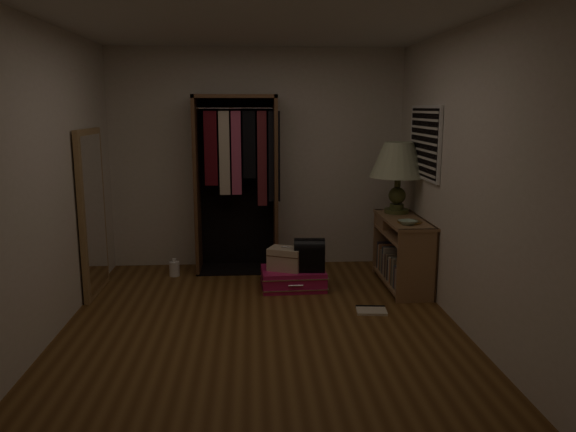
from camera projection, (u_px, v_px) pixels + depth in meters
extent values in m
plane|color=brown|center=(262.00, 324.00, 5.03)|extent=(4.00, 4.00, 0.00)
cube|color=beige|center=(257.00, 159.00, 6.74)|extent=(3.50, 0.02, 2.60)
cube|color=beige|center=(267.00, 231.00, 2.82)|extent=(3.50, 0.02, 2.60)
cube|color=beige|center=(461.00, 178.00, 4.89)|extent=(0.02, 4.00, 2.60)
cube|color=beige|center=(50.00, 182.00, 4.67)|extent=(0.02, 4.00, 2.60)
cube|color=silver|center=(259.00, 20.00, 4.53)|extent=(3.50, 4.00, 0.01)
cube|color=white|center=(425.00, 143.00, 5.82)|extent=(0.03, 0.96, 0.76)
cube|color=black|center=(425.00, 143.00, 5.82)|extent=(0.03, 0.90, 0.70)
cube|color=white|center=(422.00, 172.00, 5.88)|extent=(0.01, 0.88, 0.02)
cube|color=white|center=(422.00, 165.00, 5.86)|extent=(0.01, 0.88, 0.02)
cube|color=white|center=(423.00, 158.00, 5.85)|extent=(0.01, 0.88, 0.02)
cube|color=white|center=(423.00, 150.00, 5.83)|extent=(0.01, 0.88, 0.02)
cube|color=white|center=(423.00, 143.00, 5.82)|extent=(0.01, 0.88, 0.02)
cube|color=white|center=(424.00, 135.00, 5.80)|extent=(0.01, 0.88, 0.02)
cube|color=white|center=(424.00, 127.00, 5.79)|extent=(0.01, 0.88, 0.02)
cube|color=white|center=(424.00, 120.00, 5.77)|extent=(0.01, 0.88, 0.02)
cube|color=white|center=(425.00, 112.00, 5.76)|extent=(0.01, 0.88, 0.02)
cube|color=#966C48|center=(417.00, 266.00, 5.51)|extent=(0.40, 0.03, 0.75)
cube|color=#966C48|center=(390.00, 241.00, 6.56)|extent=(0.40, 0.03, 0.75)
cube|color=#966C48|center=(401.00, 280.00, 6.09)|extent=(0.40, 1.04, 0.03)
cube|color=#966C48|center=(403.00, 235.00, 6.00)|extent=(0.40, 1.04, 0.03)
cube|color=#966C48|center=(404.00, 220.00, 5.96)|extent=(0.42, 1.12, 0.03)
cube|color=brown|center=(420.00, 252.00, 6.04)|extent=(0.02, 1.10, 0.75)
cube|color=#966C48|center=(395.00, 222.00, 6.30)|extent=(0.36, 0.38, 0.13)
cube|color=gray|center=(406.00, 280.00, 5.60)|extent=(0.16, 0.04, 0.28)
cube|color=#4C3833|center=(405.00, 281.00, 5.65)|extent=(0.18, 0.04, 0.24)
cube|color=#B7AD99|center=(403.00, 280.00, 5.69)|extent=(0.16, 0.03, 0.23)
cube|color=brown|center=(404.00, 278.00, 5.72)|extent=(0.21, 0.03, 0.24)
cube|color=#3F4C59|center=(401.00, 277.00, 5.76)|extent=(0.15, 0.04, 0.24)
cube|color=gray|center=(403.00, 273.00, 5.81)|extent=(0.21, 0.05, 0.30)
cube|color=#59594C|center=(401.00, 271.00, 5.86)|extent=(0.21, 0.05, 0.30)
cube|color=#B2724C|center=(399.00, 271.00, 5.92)|extent=(0.19, 0.05, 0.26)
cube|color=beige|center=(397.00, 270.00, 5.98)|extent=(0.19, 0.05, 0.27)
cube|color=#332D38|center=(397.00, 270.00, 6.04)|extent=(0.22, 0.04, 0.23)
cube|color=gray|center=(395.00, 266.00, 6.09)|extent=(0.21, 0.04, 0.27)
cube|color=#4C3833|center=(394.00, 266.00, 6.14)|extent=(0.22, 0.05, 0.26)
cube|color=#B7AD99|center=(391.00, 262.00, 6.20)|extent=(0.16, 0.05, 0.31)
cube|color=brown|center=(389.00, 264.00, 6.25)|extent=(0.15, 0.03, 0.23)
cube|color=#3F4C59|center=(389.00, 260.00, 6.28)|extent=(0.17, 0.03, 0.31)
cube|color=gray|center=(388.00, 261.00, 6.33)|extent=(0.17, 0.05, 0.26)
cube|color=#59594C|center=(387.00, 260.00, 6.39)|extent=(0.16, 0.04, 0.24)
cube|color=#B2724C|center=(388.00, 257.00, 6.42)|extent=(0.22, 0.04, 0.30)
cube|color=beige|center=(387.00, 257.00, 6.47)|extent=(0.22, 0.03, 0.28)
cube|color=#332D38|center=(385.00, 255.00, 6.51)|extent=(0.19, 0.03, 0.31)
cube|color=brown|center=(197.00, 185.00, 6.49)|extent=(0.04, 0.50, 2.05)
cube|color=brown|center=(276.00, 184.00, 6.55)|extent=(0.04, 0.50, 2.05)
cube|color=brown|center=(235.00, 96.00, 6.33)|extent=(0.95, 0.50, 0.04)
cube|color=black|center=(237.00, 182.00, 6.75)|extent=(0.95, 0.02, 2.05)
cube|color=black|center=(238.00, 269.00, 6.71)|extent=(0.95, 0.50, 0.02)
cylinder|color=silver|center=(235.00, 108.00, 6.35)|extent=(0.87, 0.02, 0.02)
cube|color=#590F19|center=(211.00, 148.00, 6.40)|extent=(0.15, 0.14, 0.84)
cube|color=beige|center=(225.00, 153.00, 6.42)|extent=(0.12, 0.12, 0.95)
cube|color=#BF4C72|center=(236.00, 153.00, 6.43)|extent=(0.11, 0.11, 0.95)
cube|color=black|center=(249.00, 145.00, 6.42)|extent=(0.14, 0.12, 0.76)
cube|color=maroon|center=(262.00, 159.00, 6.46)|extent=(0.11, 0.12, 1.08)
cube|color=black|center=(274.00, 156.00, 6.46)|extent=(0.13, 0.11, 1.04)
cube|color=#A37E4F|center=(92.00, 213.00, 5.73)|extent=(0.05, 0.80, 1.70)
cube|color=white|center=(95.00, 213.00, 5.74)|extent=(0.01, 0.68, 1.58)
cube|color=#CA185D|center=(293.00, 278.00, 6.01)|extent=(0.69, 0.50, 0.21)
cube|color=silver|center=(293.00, 284.00, 6.03)|extent=(0.71, 0.52, 0.01)
cube|color=silver|center=(293.00, 273.00, 6.00)|extent=(0.71, 0.52, 0.01)
cylinder|color=silver|center=(296.00, 286.00, 5.77)|extent=(0.15, 0.02, 0.02)
cube|color=beige|center=(286.00, 259.00, 5.95)|extent=(0.42, 0.36, 0.24)
cube|color=brown|center=(286.00, 254.00, 5.94)|extent=(0.42, 0.37, 0.01)
cylinder|color=silver|center=(286.00, 247.00, 5.93)|extent=(0.10, 0.05, 0.02)
cube|color=black|center=(309.00, 259.00, 5.92)|extent=(0.34, 0.23, 0.25)
cylinder|color=black|center=(309.00, 248.00, 5.90)|extent=(0.34, 0.23, 0.21)
cylinder|color=#434C25|center=(396.00, 211.00, 6.26)|extent=(0.28, 0.28, 0.04)
cylinder|color=#434C25|center=(397.00, 206.00, 6.26)|extent=(0.16, 0.16, 0.06)
sphere|color=#434C25|center=(397.00, 195.00, 6.23)|extent=(0.20, 0.20, 0.19)
cylinder|color=#434C25|center=(398.00, 182.00, 6.20)|extent=(0.07, 0.07, 0.11)
cone|color=beige|center=(398.00, 160.00, 6.16)|extent=(0.66, 0.66, 0.38)
cone|color=beige|center=(398.00, 160.00, 6.16)|extent=(0.59, 0.59, 0.36)
cylinder|color=#AC8942|center=(410.00, 222.00, 5.75)|extent=(0.32, 0.32, 0.01)
imported|color=#A1C2A9|center=(408.00, 222.00, 5.64)|extent=(0.23, 0.23, 0.04)
cylinder|color=white|center=(174.00, 269.00, 6.45)|extent=(0.15, 0.15, 0.17)
cylinder|color=white|center=(174.00, 260.00, 6.43)|extent=(0.06, 0.06, 0.04)
cube|color=beige|center=(371.00, 311.00, 5.33)|extent=(0.30, 0.25, 0.02)
cube|color=black|center=(370.00, 307.00, 5.42)|extent=(0.28, 0.06, 0.03)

